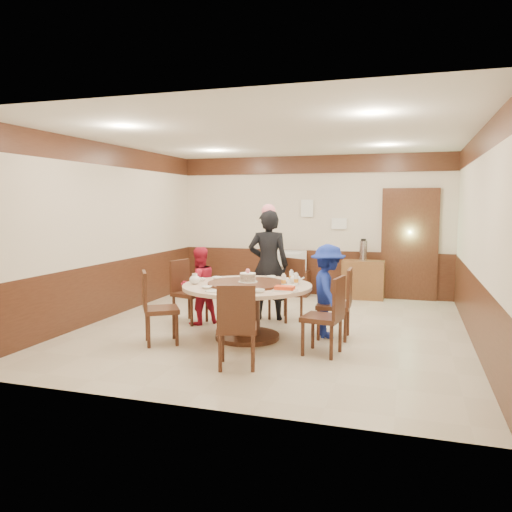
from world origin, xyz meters
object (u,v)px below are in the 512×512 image
(person_blue, at_px, (328,291))
(shrimp_platter, at_px, (285,289))
(banquet_table, at_px, (247,300))
(side_cabinet, at_px, (363,280))
(tv_stand, at_px, (288,283))
(thermos, at_px, (363,251))
(television, at_px, (288,260))
(person_standing, at_px, (268,265))
(birthday_cake, at_px, (248,277))
(person_red, at_px, (199,286))

(person_blue, relative_size, shrimp_platter, 4.30)
(banquet_table, bearing_deg, side_cabinet, 69.96)
(tv_stand, relative_size, thermos, 2.24)
(shrimp_platter, distance_m, television, 3.82)
(person_standing, bearing_deg, thermos, -132.62)
(television, height_order, thermos, thermos)
(shrimp_platter, relative_size, side_cabinet, 0.38)
(birthday_cake, distance_m, television, 3.37)
(shrimp_platter, distance_m, thermos, 3.81)
(person_blue, height_order, side_cabinet, person_blue)
(person_blue, distance_m, side_cabinet, 3.01)
(birthday_cake, relative_size, tv_stand, 0.31)
(birthday_cake, distance_m, thermos, 3.61)
(person_standing, height_order, television, person_standing)
(person_standing, bearing_deg, person_red, 20.99)
(birthday_cake, xyz_separation_m, tv_stand, (-0.24, 3.36, -0.59))
(person_blue, relative_size, side_cabinet, 1.61)
(person_blue, bearing_deg, birthday_cake, 90.22)
(person_red, bearing_deg, person_standing, 163.00)
(shrimp_platter, height_order, side_cabinet, shrimp_platter)
(person_blue, bearing_deg, person_red, 64.81)
(person_red, xyz_separation_m, birthday_cake, (0.97, -0.55, 0.25))
(side_cabinet, bearing_deg, tv_stand, -178.84)
(person_standing, distance_m, side_cabinet, 2.62)
(tv_stand, xyz_separation_m, television, (0.00, 0.00, 0.45))
(person_standing, distance_m, birthday_cake, 1.17)
(side_cabinet, bearing_deg, birthday_cake, -110.17)
(banquet_table, height_order, television, television)
(side_cabinet, bearing_deg, person_standing, -120.08)
(birthday_cake, bearing_deg, side_cabinet, 69.83)
(television, bearing_deg, tv_stand, 180.00)
(banquet_table, xyz_separation_m, shrimp_platter, (0.61, -0.34, 0.24))
(birthday_cake, bearing_deg, person_standing, 91.99)
(shrimp_platter, bearing_deg, person_red, 149.90)
(shrimp_platter, bearing_deg, television, 102.86)
(shrimp_platter, xyz_separation_m, thermos, (0.63, 3.75, 0.16))
(person_red, height_order, person_blue, person_blue)
(person_blue, bearing_deg, tv_stand, 2.49)
(television, bearing_deg, person_blue, 113.26)
(person_red, xyz_separation_m, side_cabinet, (2.21, 2.84, -0.22))
(television, relative_size, thermos, 1.86)
(banquet_table, bearing_deg, tv_stand, 94.08)
(person_red, relative_size, thermos, 3.13)
(birthday_cake, height_order, shrimp_platter, birthday_cake)
(person_standing, distance_m, person_red, 1.15)
(banquet_table, distance_m, person_standing, 1.24)
(tv_stand, bearing_deg, television, 0.00)
(side_cabinet, relative_size, thermos, 2.11)
(shrimp_platter, distance_m, tv_stand, 3.86)
(banquet_table, relative_size, birthday_cake, 6.58)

